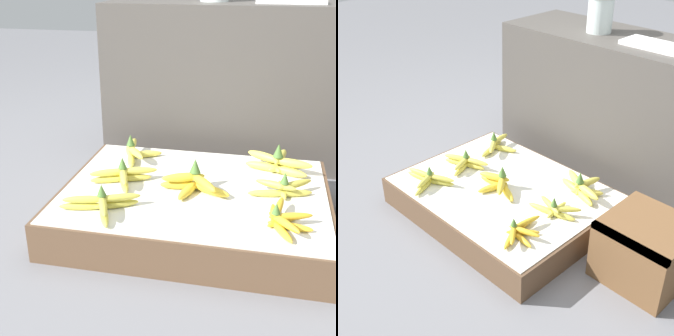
{
  "view_description": "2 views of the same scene",
  "coord_description": "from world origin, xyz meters",
  "views": [
    {
      "loc": [
        0.22,
        -1.46,
        0.85
      ],
      "look_at": [
        -0.11,
        0.06,
        0.18
      ],
      "focal_mm": 50.0,
      "sensor_mm": 36.0,
      "label": 1
    },
    {
      "loc": [
        1.29,
        -1.25,
        1.31
      ],
      "look_at": [
        -0.1,
        0.12,
        0.14
      ],
      "focal_mm": 50.0,
      "sensor_mm": 36.0,
      "label": 2
    }
  ],
  "objects": [
    {
      "name": "wooden_crate",
      "position": [
        0.68,
        0.09,
        0.13
      ],
      "size": [
        0.31,
        0.3,
        0.26
      ],
      "color": "brown",
      "rests_on": "ground_plane"
    },
    {
      "name": "banana_bunch_middle_midright",
      "position": [
        0.3,
        0.01,
        0.16
      ],
      "size": [
        0.22,
        0.14,
        0.09
      ],
      "color": "gold",
      "rests_on": "display_platform"
    },
    {
      "name": "glass_jar",
      "position": [
        -0.04,
        0.69,
        0.8
      ],
      "size": [
        0.13,
        0.13,
        0.18
      ],
      "color": "silver",
      "rests_on": "back_vendor_table"
    },
    {
      "name": "foam_tray_white",
      "position": [
        0.28,
        0.66,
        0.72
      ],
      "size": [
        0.28,
        0.14,
        0.02
      ],
      "color": "white",
      "rests_on": "back_vendor_table"
    },
    {
      "name": "banana_bunch_front_midright",
      "position": [
        0.3,
        -0.2,
        0.16
      ],
      "size": [
        0.14,
        0.23,
        0.08
      ],
      "color": "gold",
      "rests_on": "display_platform"
    },
    {
      "name": "ground_plane",
      "position": [
        0.0,
        0.0,
        0.0
      ],
      "size": [
        10.0,
        10.0,
        0.0
      ],
      "primitive_type": "plane",
      "color": "slate"
    },
    {
      "name": "banana_bunch_back_midright",
      "position": [
        0.28,
        0.22,
        0.17
      ],
      "size": [
        0.25,
        0.18,
        0.12
      ],
      "color": "#DBCC4C",
      "rests_on": "display_platform"
    },
    {
      "name": "banana_bunch_middle_left",
      "position": [
        -0.26,
        -0.01,
        0.17
      ],
      "size": [
        0.23,
        0.17,
        0.09
      ],
      "color": "#DBCC4C",
      "rests_on": "display_platform"
    },
    {
      "name": "banana_bunch_front_left",
      "position": [
        -0.26,
        -0.23,
        0.16
      ],
      "size": [
        0.26,
        0.2,
        0.09
      ],
      "color": "gold",
      "rests_on": "display_platform"
    },
    {
      "name": "banana_bunch_middle_midleft",
      "position": [
        -0.0,
        -0.03,
        0.17
      ],
      "size": [
        0.25,
        0.15,
        0.11
      ],
      "color": "gold",
      "rests_on": "display_platform"
    },
    {
      "name": "banana_bunch_back_left",
      "position": [
        -0.28,
        0.22,
        0.17
      ],
      "size": [
        0.18,
        0.23,
        0.1
      ],
      "color": "#DBCC4C",
      "rests_on": "display_platform"
    },
    {
      "name": "display_platform",
      "position": [
        0.0,
        0.0,
        0.07
      ],
      "size": [
        0.92,
        0.72,
        0.14
      ],
      "color": "brown",
      "rests_on": "ground_plane"
    },
    {
      "name": "back_vendor_table",
      "position": [
        0.06,
        0.71,
        0.35
      ],
      "size": [
        1.14,
        0.44,
        0.71
      ],
      "color": "#4C4742",
      "rests_on": "ground_plane"
    }
  ]
}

